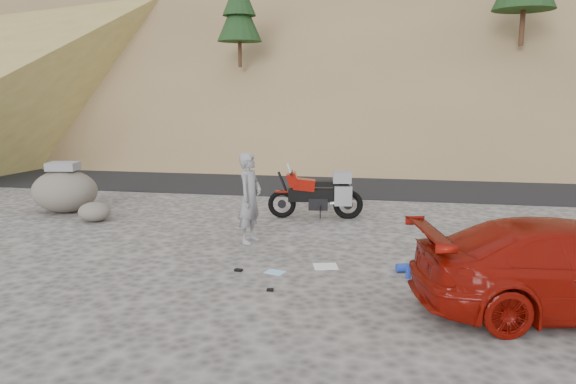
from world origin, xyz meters
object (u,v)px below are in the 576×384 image
object	(u,v)px
motorcycle	(320,194)
red_car	(572,312)
man	(250,242)
boulder	(65,191)

from	to	relation	value
motorcycle	red_car	bearing A→B (deg)	-58.83
motorcycle	red_car	distance (m)	6.98
man	red_car	bearing A→B (deg)	-105.05
man	red_car	world-z (taller)	man
man	boulder	bearing A→B (deg)	82.47
motorcycle	man	world-z (taller)	motorcycle
motorcycle	man	size ratio (longest dim) A/B	1.25
motorcycle	red_car	size ratio (longest dim) A/B	0.52
motorcycle	man	bearing A→B (deg)	-122.34
man	boulder	distance (m)	5.93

